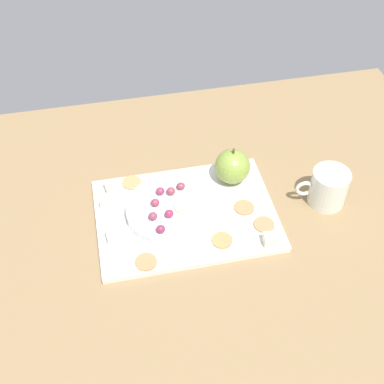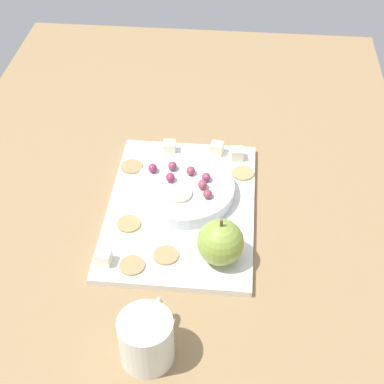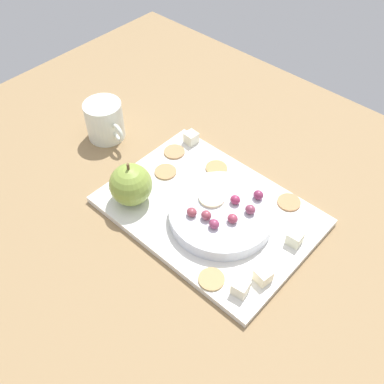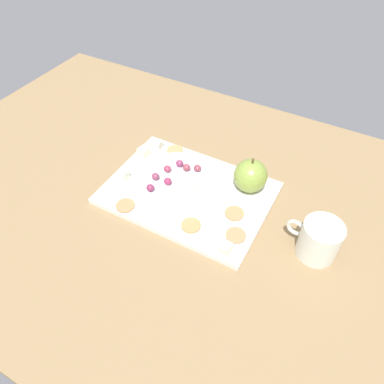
{
  "view_description": "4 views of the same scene",
  "coord_description": "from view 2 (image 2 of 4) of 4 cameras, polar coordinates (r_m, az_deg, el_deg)",
  "views": [
    {
      "loc": [
        10.16,
        67.56,
        86.66
      ],
      "look_at": [
        -4.76,
        -4.01,
        9.55
      ],
      "focal_mm": 47.97,
      "sensor_mm": 36.0,
      "label": 1
    },
    {
      "loc": [
        -80.12,
        -11.64,
        79.73
      ],
      "look_at": [
        -3.29,
        -4.43,
        8.97
      ],
      "focal_mm": 54.62,
      "sensor_mm": 36.0,
      "label": 2
    },
    {
      "loc": [
        29.85,
        -43.17,
        67.09
      ],
      "look_at": [
        -5.1,
        -4.83,
        10.1
      ],
      "focal_mm": 41.47,
      "sensor_mm": 36.0,
      "label": 3
    },
    {
      "loc": [
        -32.49,
        49.09,
        66.68
      ],
      "look_at": [
        -5.54,
        0.11,
        8.33
      ],
      "focal_mm": 34.15,
      "sensor_mm": 36.0,
      "label": 4
    }
  ],
  "objects": [
    {
      "name": "grape_5",
      "position": [
        1.11,
        -3.86,
        2.34
      ],
      "size": [
        1.85,
        1.67,
        1.71
      ],
      "primitive_type": "ellipsoid",
      "color": "#852D51",
      "rests_on": "serving_dish"
    },
    {
      "name": "cheese_cube_1",
      "position": [
        1.19,
        2.44,
        4.26
      ],
      "size": [
        2.79,
        2.79,
        2.41
      ],
      "primitive_type": "cube",
      "rotation": [
        0.0,
        0.0,
        1.4
      ],
      "color": "#F9EBC0",
      "rests_on": "platter"
    },
    {
      "name": "apple_whole",
      "position": [
        0.96,
        2.79,
        -4.93
      ],
      "size": [
        7.83,
        7.83,
        7.83
      ],
      "primitive_type": "sphere",
      "color": "olive",
      "rests_on": "platter"
    },
    {
      "name": "cheese_cube_2",
      "position": [
        0.98,
        -8.61,
        -6.35
      ],
      "size": [
        2.59,
        2.59,
        2.41
      ],
      "primitive_type": "cube",
      "rotation": [
        0.0,
        0.0,
        1.49
      ],
      "color": "#F1ECCE",
      "rests_on": "platter"
    },
    {
      "name": "cheese_cube_0",
      "position": [
        1.19,
        -2.22,
        4.4
      ],
      "size": [
        2.59,
        2.59,
        2.41
      ],
      "primitive_type": "cube",
      "rotation": [
        0.0,
        0.0,
        0.08
      ],
      "color": "#EDEDC8",
      "rests_on": "platter"
    },
    {
      "name": "grape_4",
      "position": [
        1.08,
        1.39,
        1.46
      ],
      "size": [
        1.85,
        1.67,
        1.64
      ],
      "primitive_type": "ellipsoid",
      "color": "#8F3657",
      "rests_on": "serving_dish"
    },
    {
      "name": "serving_dish",
      "position": [
        1.09,
        -0.78,
        0.11
      ],
      "size": [
        18.72,
        18.72,
        2.53
      ],
      "primitive_type": "cylinder",
      "color": "silver",
      "rests_on": "platter"
    },
    {
      "name": "cheese_cube_3",
      "position": [
        1.18,
        4.4,
        3.73
      ],
      "size": [
        2.75,
        2.75,
        2.41
      ],
      "primitive_type": "cube",
      "rotation": [
        0.0,
        0.0,
        0.16
      ],
      "color": "#EEE7C7",
      "rests_on": "platter"
    },
    {
      "name": "cup",
      "position": [
        0.86,
        -4.46,
        -14.11
      ],
      "size": [
        11.13,
        7.96,
        8.35
      ],
      "color": "silver",
      "rests_on": "table"
    },
    {
      "name": "apple_slice_0",
      "position": [
        1.06,
        -1.28,
        -0.17
      ],
      "size": [
        4.72,
        4.72,
        0.6
      ],
      "primitive_type": "cylinder",
      "color": "beige",
      "rests_on": "serving_dish"
    },
    {
      "name": "cracker_0",
      "position": [
        1.05,
        -6.19,
        -3.1
      ],
      "size": [
        4.3,
        4.3,
        0.4
      ],
      "primitive_type": "cylinder",
      "color": "tan",
      "rests_on": "platter"
    },
    {
      "name": "grape_2",
      "position": [
        1.1,
        -0.12,
        2.08
      ],
      "size": [
        1.85,
        1.67,
        1.6
      ],
      "primitive_type": "ellipsoid",
      "color": "#96374B",
      "rests_on": "serving_dish"
    },
    {
      "name": "table",
      "position": [
        1.12,
        -2.1,
        -1.38
      ],
      "size": [
        137.34,
        93.39,
        3.84
      ],
      "primitive_type": "cube",
      "color": "#8F724C",
      "rests_on": "ground"
    },
    {
      "name": "grape_3",
      "position": [
        1.05,
        1.53,
        -0.19
      ],
      "size": [
        1.85,
        1.67,
        1.55
      ],
      "primitive_type": "ellipsoid",
      "color": "#8E3B46",
      "rests_on": "serving_dish"
    },
    {
      "name": "grape_1",
      "position": [
        1.08,
        -1.88,
        1.42
      ],
      "size": [
        1.85,
        1.67,
        1.69
      ],
      "primitive_type": "ellipsoid",
      "color": "#982C4F",
      "rests_on": "serving_dish"
    },
    {
      "name": "platter",
      "position": [
        1.08,
        -1.07,
        -1.61
      ],
      "size": [
        37.57,
        26.84,
        1.31
      ],
      "primitive_type": "cube",
      "color": "silver",
      "rests_on": "table"
    },
    {
      "name": "cracker_2",
      "position": [
        1.15,
        4.99,
        1.84
      ],
      "size": [
        4.3,
        4.3,
        0.4
      ],
      "primitive_type": "cylinder",
      "color": "tan",
      "rests_on": "platter"
    },
    {
      "name": "cracker_1",
      "position": [
        0.99,
        -2.55,
        -6.19
      ],
      "size": [
        4.3,
        4.3,
        0.4
      ],
      "primitive_type": "cylinder",
      "color": "#AE8253",
      "rests_on": "platter"
    },
    {
      "name": "grape_0",
      "position": [
        1.11,
        -2.11,
        2.57
      ],
      "size": [
        1.85,
        1.67,
        1.7
      ],
      "primitive_type": "ellipsoid",
      "color": "#853A52",
      "rests_on": "serving_dish"
    },
    {
      "name": "apple_stem",
      "position": [
        0.93,
        2.89,
        -3.05
      ],
      "size": [
        0.5,
        0.5,
        1.2
      ],
      "primitive_type": "cylinder",
      "color": "brown",
      "rests_on": "apple_whole"
    },
    {
      "name": "cracker_3",
      "position": [
        1.16,
        -5.91,
        2.48
      ],
      "size": [
        4.3,
        4.3,
        0.4
      ],
      "primitive_type": "cylinder",
      "color": "#B38052",
      "rests_on": "platter"
    },
    {
      "name": "cracker_4",
      "position": [
        0.98,
        -5.88,
        -7.14
      ],
      "size": [
        4.3,
        4.3,
        0.4
      ],
      "primitive_type": "cylinder",
      "color": "#AD8255",
      "rests_on": "platter"
    },
    {
      "name": "grape_6",
      "position": [
        1.07,
        1.03,
        0.73
      ],
      "size": [
        1.85,
        1.67,
        1.73
      ],
      "primitive_type": "ellipsoid",
      "color": "#933D4B",
      "rests_on": "serving_dish"
    }
  ]
}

